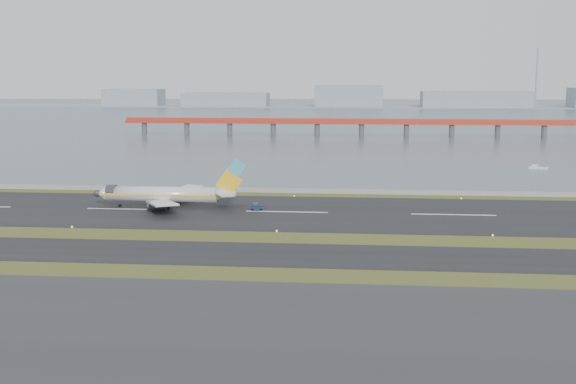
% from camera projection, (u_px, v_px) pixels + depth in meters
% --- Properties ---
extents(ground, '(1000.00, 1000.00, 0.00)m').
position_uv_depth(ground, '(273.00, 240.00, 145.91)').
color(ground, '#3B4D1B').
rests_on(ground, ground).
extents(apron_strip, '(1000.00, 50.00, 0.10)m').
position_uv_depth(apron_strip, '(224.00, 337.00, 91.84)').
color(apron_strip, '#2D2D2F').
rests_on(apron_strip, ground).
extents(taxiway_strip, '(1000.00, 18.00, 0.10)m').
position_uv_depth(taxiway_strip, '(266.00, 254.00, 134.10)').
color(taxiway_strip, black).
rests_on(taxiway_strip, ground).
extents(runway_strip, '(1000.00, 45.00, 0.10)m').
position_uv_depth(runway_strip, '(287.00, 212.00, 175.38)').
color(runway_strip, black).
rests_on(runway_strip, ground).
extents(seawall, '(1000.00, 2.50, 1.00)m').
position_uv_depth(seawall, '(296.00, 191.00, 204.80)').
color(seawall, gray).
rests_on(seawall, ground).
extents(bay_water, '(1400.00, 800.00, 1.30)m').
position_uv_depth(bay_water, '(335.00, 115.00, 598.02)').
color(bay_water, '#404E5C').
rests_on(bay_water, ground).
extents(red_pier, '(260.00, 5.00, 10.20)m').
position_uv_depth(red_pier, '(362.00, 123.00, 388.64)').
color(red_pier, '#AD2F1D').
rests_on(red_pier, ground).
extents(far_shoreline, '(1400.00, 80.00, 60.50)m').
position_uv_depth(far_shoreline, '(352.00, 101.00, 753.07)').
color(far_shoreline, '#85939D').
rests_on(far_shoreline, ground).
extents(airliner, '(38.52, 32.89, 12.80)m').
position_uv_depth(airliner, '(168.00, 195.00, 180.23)').
color(airliner, silver).
rests_on(airliner, ground).
extents(pushback_tug, '(3.14, 2.02, 1.92)m').
position_uv_depth(pushback_tug, '(257.00, 207.00, 177.25)').
color(pushback_tug, '#141B39').
rests_on(pushback_tug, ground).
extents(workboat_near, '(6.82, 4.62, 1.59)m').
position_uv_depth(workboat_near, '(538.00, 168.00, 255.59)').
color(workboat_near, silver).
rests_on(workboat_near, ground).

